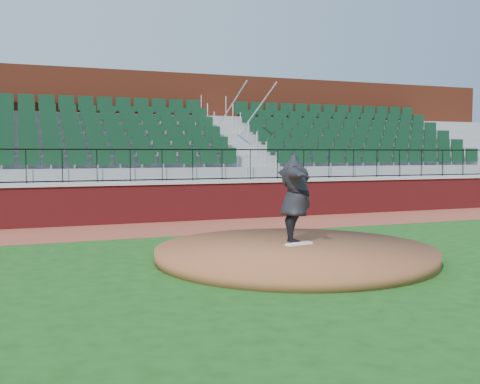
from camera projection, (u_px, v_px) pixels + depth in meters
The scene contains 10 objects.
ground at pixel (266, 260), 11.58m from camera, with size 90.00×90.00×0.00m, color #154915.
warning_track at pixel (192, 227), 16.60m from camera, with size 34.00×3.20×0.01m, color brown.
field_wall at pixel (178, 203), 18.04m from camera, with size 34.00×0.35×1.20m, color maroon.
wall_cap at pixel (178, 182), 18.00m from camera, with size 34.00×0.45×0.10m, color #B7B7B7.
wall_railing at pixel (178, 165), 17.96m from camera, with size 34.00×0.05×1.00m, color black, non-canonical shape.
seating_stands at pixel (158, 150), 20.46m from camera, with size 34.00×5.10×4.60m, color gray, non-canonical shape.
concourse_wall at pixel (142, 139), 23.03m from camera, with size 34.00×0.50×5.50m, color maroon.
pitchers_mound at pixel (295, 253), 11.65m from camera, with size 5.76×5.76×0.25m, color brown.
pitching_rubber at pixel (299, 244), 11.93m from camera, with size 0.62×0.16×0.04m, color white.
pitcher at pixel (295, 199), 12.19m from camera, with size 2.35×0.64×1.91m, color black.
Camera 1 is at (-4.66, -10.48, 2.20)m, focal length 42.14 mm.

